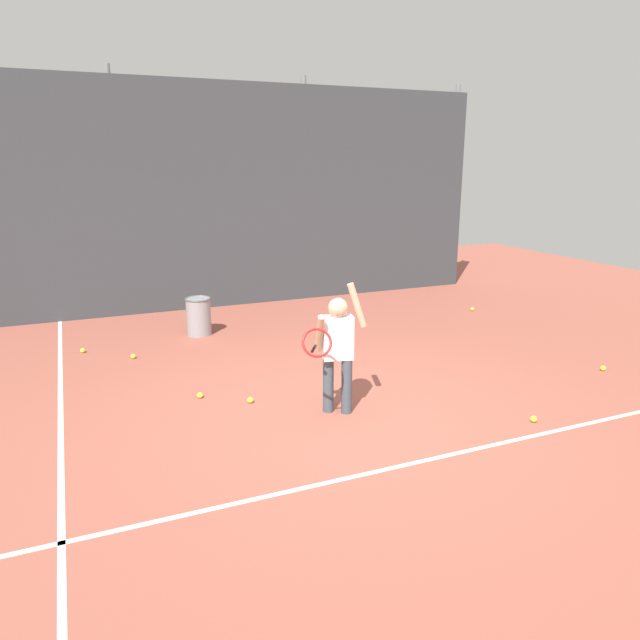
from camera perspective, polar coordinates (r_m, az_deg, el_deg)
ground_plane at (r=6.06m, az=2.82°, el=-9.29°), size 20.00×20.00×0.00m
court_line_baseline at (r=5.21m, az=8.20°, el=-13.71°), size 9.00×0.05×0.00m
court_line_sideline at (r=6.46m, az=-23.79°, el=-9.03°), size 0.05×9.00×0.00m
back_fence_windscreen at (r=10.45m, az=-9.84°, el=11.56°), size 10.03×0.08×3.80m
fence_post_1 at (r=10.25m, az=-18.95°, el=11.34°), size 0.09×0.09×3.95m
fence_post_2 at (r=11.00m, az=-1.51°, el=12.32°), size 0.09×0.09×3.95m
fence_post_3 at (r=12.56m, az=12.69°, el=12.31°), size 0.09×0.09×3.95m
tennis_player at (r=5.89m, az=1.65°, el=-2.46°), size 0.82×0.57×1.35m
ball_hopper at (r=8.92m, az=-11.66°, el=0.39°), size 0.38×0.38×0.56m
tennis_ball_0 at (r=8.09m, az=25.69°, el=-4.23°), size 0.07×0.07×0.07m
tennis_ball_1 at (r=6.61m, az=-11.53°, el=-7.15°), size 0.07×0.07×0.07m
tennis_ball_2 at (r=10.53m, az=14.52°, el=1.02°), size 0.07×0.07×0.07m
tennis_ball_4 at (r=8.59m, az=-21.96°, el=-2.75°), size 0.07×0.07×0.07m
tennis_ball_5 at (r=8.11m, az=-17.62°, el=-3.37°), size 0.07×0.07×0.07m
tennis_ball_6 at (r=6.29m, az=19.97°, el=-8.99°), size 0.07×0.07×0.07m
tennis_ball_7 at (r=6.40m, az=-6.75°, el=-7.70°), size 0.07×0.07×0.07m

